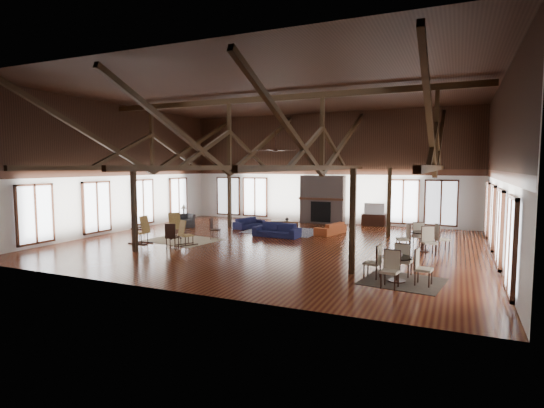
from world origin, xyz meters
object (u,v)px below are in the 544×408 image
at_px(cafe_table_far, 423,238).
at_px(sofa_orange, 330,228).
at_px(sofa_navy_front, 277,230).
at_px(sofa_navy_left, 249,223).
at_px(coffee_table, 285,222).
at_px(armchair, 183,221).
at_px(cafe_table_near, 397,264).
at_px(tv_console, 374,220).

bearing_deg(cafe_table_far, sofa_orange, 149.77).
relative_size(sofa_navy_front, cafe_table_far, 1.08).
distance_m(sofa_navy_left, coffee_table, 2.08).
xyz_separation_m(coffee_table, armchair, (-5.29, -0.80, -0.13)).
distance_m(sofa_navy_front, sofa_orange, 2.59).
relative_size(sofa_orange, coffee_table, 1.22).
bearing_deg(cafe_table_near, tv_console, 103.50).
relative_size(sofa_navy_left, coffee_table, 1.16).
bearing_deg(sofa_orange, sofa_navy_left, -78.25).
bearing_deg(tv_console, cafe_table_near, -76.50).
bearing_deg(armchair, sofa_navy_left, -37.60).
distance_m(coffee_table, cafe_table_far, 6.85).
bearing_deg(sofa_navy_front, cafe_table_near, -39.12).
distance_m(sofa_navy_front, cafe_table_far, 6.20).
distance_m(armchair, cafe_table_near, 12.98).
relative_size(cafe_table_near, tv_console, 1.53).
distance_m(sofa_navy_front, coffee_table, 1.67).
bearing_deg(coffee_table, sofa_orange, -16.36).
relative_size(sofa_navy_left, cafe_table_far, 0.89).
bearing_deg(coffee_table, cafe_table_far, -37.82).
bearing_deg(cafe_table_near, cafe_table_far, 86.12).
height_order(armchair, cafe_table_near, cafe_table_near).
height_order(sofa_navy_front, tv_console, tv_console).
bearing_deg(sofa_navy_front, armchair, 175.00).
relative_size(coffee_table, armchair, 1.47).
xyz_separation_m(sofa_navy_left, armchair, (-3.23, -1.06, 0.08)).
bearing_deg(coffee_table, armchair, 171.25).
xyz_separation_m(sofa_navy_front, coffee_table, (-0.27, 1.64, 0.15)).
relative_size(sofa_orange, cafe_table_near, 0.97).
bearing_deg(sofa_orange, tv_console, 174.22).
bearing_deg(sofa_orange, cafe_table_far, 74.46).
bearing_deg(sofa_navy_left, sofa_navy_front, -112.84).
xyz_separation_m(coffee_table, cafe_table_near, (6.10, -7.03, 0.02)).
xyz_separation_m(sofa_navy_left, cafe_table_far, (8.47, -2.66, 0.25)).
height_order(sofa_navy_left, armchair, armchair).
height_order(coffee_table, cafe_table_near, cafe_table_near).
distance_m(sofa_navy_left, sofa_orange, 4.30).
relative_size(sofa_orange, tv_console, 1.49).
height_order(sofa_orange, cafe_table_near, cafe_table_near).
bearing_deg(sofa_navy_front, sofa_navy_left, 144.34).
distance_m(armchair, cafe_table_far, 11.81).
height_order(sofa_navy_front, sofa_orange, sofa_navy_front).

